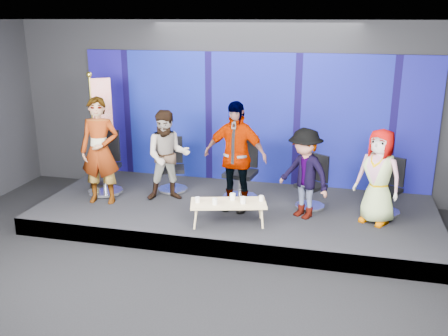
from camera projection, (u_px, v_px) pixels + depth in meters
The scene contains 21 objects.
ground at pixel (195, 291), 6.75m from camera, with size 10.00×10.00×0.00m, color black.
room_walls at pixel (192, 114), 6.04m from camera, with size 10.02×8.02×3.51m.
riser at pixel (236, 213), 9.03m from camera, with size 7.00×3.00×0.30m, color black.
backdrop at pixel (252, 119), 9.95m from camera, with size 7.00×0.08×2.60m, color #110759.
chair_a at pixel (105, 173), 9.53m from camera, with size 0.76×0.76×1.19m.
panelist_a at pixel (100, 151), 8.88m from camera, with size 0.70×0.46×1.93m, color black.
chair_b at pixel (172, 173), 9.67m from camera, with size 0.75×0.75×1.03m.
panelist_b at pixel (168, 156), 9.05m from camera, with size 0.81×0.63×1.67m, color black.
chair_c at pixel (241, 179), 9.19m from camera, with size 0.74×0.74×1.19m.
panelist_c at pixel (235, 156), 8.55m from camera, with size 1.13×0.47×1.92m, color black.
chair_d at pixel (312, 191), 8.81m from camera, with size 0.74×0.74×0.95m.
panelist_d at pixel (304, 174), 8.26m from camera, with size 0.99×0.57×1.53m, color black.
chair_e at pixel (387, 195), 8.55m from camera, with size 0.74×0.74×0.97m.
panelist_e at pixel (379, 177), 8.03m from camera, with size 0.77×0.50×1.57m, color black.
coffee_table at pixel (228, 204), 8.09m from camera, with size 1.31×0.82×0.37m.
mug_a at pixel (198, 200), 8.06m from camera, with size 0.08×0.08×0.09m, color silver.
mug_b at pixel (215, 202), 7.97m from camera, with size 0.09×0.09×0.10m, color silver.
mug_c at pixel (233, 197), 8.18m from camera, with size 0.09×0.09×0.11m, color silver.
mug_d at pixel (243, 200), 8.02m from camera, with size 0.09×0.09×0.11m, color silver.
mug_e at pixel (261, 198), 8.13m from camera, with size 0.08×0.08×0.09m, color silver.
flag_stand at pixel (100, 128), 9.54m from camera, with size 0.49×0.36×2.28m.
Camera 1 is at (1.82, -5.70, 3.57)m, focal length 40.00 mm.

